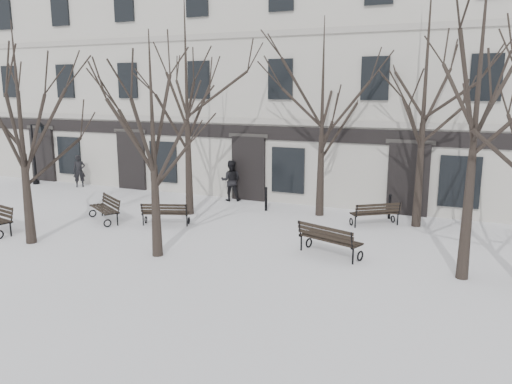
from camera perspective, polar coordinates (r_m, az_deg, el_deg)
The scene contains 17 objects.
ground at distance 14.57m, azimuth -1.25°, elevation -8.30°, with size 100.00×100.00×0.00m, color white.
building at distance 26.03m, azimuth 11.10°, elevation 12.62°, with size 40.40×10.20×11.40m.
tree_0 at distance 17.47m, azimuth -25.46°, elevation 8.66°, with size 4.93×4.93×7.04m.
tree_1 at distance 14.85m, azimuth -11.79°, elevation 8.21°, with size 4.64×4.64×6.63m.
tree_2 at distance 13.80m, azimuth 24.12°, elevation 11.50°, with size 5.79×5.79×8.27m.
tree_4 at distance 19.91m, azimuth -7.98°, elevation 12.66°, with size 6.00×6.00×8.58m.
tree_5 at distance 19.68m, azimuth 7.62°, elevation 11.04°, with size 5.38×5.38×7.68m.
tree_6 at distance 18.84m, azimuth 18.89°, elevation 13.17°, with size 6.35×6.35×9.07m.
bench_1 at distance 18.84m, azimuth -10.31°, elevation -2.35°, with size 1.83×1.18×0.88m.
bench_2 at distance 15.27m, azimuth 8.32°, elevation -5.32°, with size 2.09×1.33×1.00m.
bench_3 at distance 19.97m, azimuth -16.78°, elevation -1.75°, with size 1.94×1.56×0.95m.
bench_4 at distance 18.98m, azimuth 13.51°, elevation -2.33°, with size 1.80×1.57×0.91m.
lamp_post at distance 28.83m, azimuth -23.79°, elevation 4.55°, with size 1.04×0.38×3.31m.
bollard_a at distance 20.73m, azimuth 1.15°, elevation -0.69°, with size 0.13×0.13×1.02m.
bollard_b at distance 20.16m, azimuth 15.02°, elevation -1.50°, with size 0.13×0.13×0.98m.
pedestrian_a at distance 27.55m, azimuth -19.43°, elevation 0.56°, with size 0.61×0.40×1.67m, color black.
pedestrian_b at distance 22.79m, azimuth -2.87°, elevation -0.98°, with size 0.90×0.70×1.86m, color black.
Camera 1 is at (5.79, -12.41, 4.95)m, focal length 35.00 mm.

